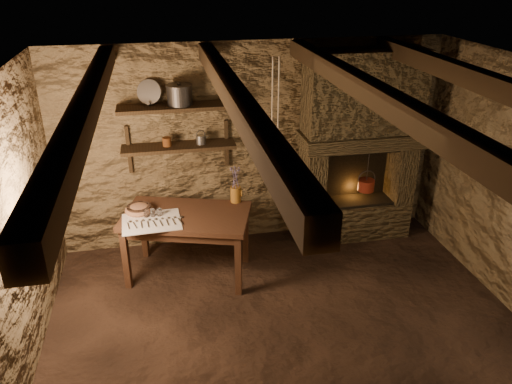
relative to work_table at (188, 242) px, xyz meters
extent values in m
plane|color=black|center=(0.84, -1.28, -0.40)|extent=(4.50, 4.50, 0.00)
cube|color=#4E3B24|center=(0.84, 0.72, 0.80)|extent=(4.50, 0.04, 2.40)
cube|color=#4E3B24|center=(-1.41, -1.28, 0.80)|extent=(0.04, 4.00, 2.40)
cube|color=black|center=(0.84, -1.28, 2.00)|extent=(4.50, 4.00, 0.04)
cube|color=black|center=(-0.66, -1.28, 1.91)|extent=(0.14, 3.95, 0.16)
cube|color=black|center=(0.34, -1.28, 1.91)|extent=(0.14, 3.95, 0.16)
cube|color=black|center=(1.34, -1.28, 1.91)|extent=(0.14, 3.95, 0.16)
cube|color=black|center=(2.34, -1.28, 1.91)|extent=(0.14, 3.95, 0.16)
cube|color=black|center=(-0.01, 0.56, 0.90)|extent=(1.25, 0.30, 0.04)
cube|color=black|center=(-0.01, 0.56, 1.35)|extent=(1.25, 0.30, 0.04)
cube|color=#3D311E|center=(2.09, 0.49, -0.18)|extent=(1.35, 0.45, 0.45)
cube|color=#3D311E|center=(1.53, 0.49, 0.42)|extent=(0.23, 0.45, 0.75)
cube|color=#3D311E|center=(2.66, 0.49, 0.42)|extent=(0.23, 0.45, 0.75)
cube|color=#3D311E|center=(2.09, 0.46, 0.88)|extent=(1.43, 0.51, 0.16)
cube|color=#3D311E|center=(2.09, 0.49, 1.43)|extent=(1.35, 0.45, 0.94)
cube|color=black|center=(2.09, 0.68, 0.42)|extent=(0.90, 0.06, 0.75)
cube|color=#341D12|center=(0.00, 0.00, 0.32)|extent=(1.48, 1.10, 0.06)
cube|color=#341D12|center=(0.00, 0.00, 0.23)|extent=(1.34, 0.96, 0.09)
cube|color=white|center=(-0.36, -0.11, 0.35)|extent=(0.61, 0.50, 0.01)
cylinder|color=#98601D|center=(0.56, 0.19, 0.44)|extent=(0.15, 0.15, 0.18)
torus|color=#98601D|center=(0.62, 0.19, 0.45)|extent=(0.02, 0.10, 0.10)
ellipsoid|color=#905D3E|center=(-0.48, 0.13, 0.38)|extent=(0.33, 0.33, 0.11)
cylinder|color=#2E2A28|center=(0.04, 0.56, 1.47)|extent=(0.33, 0.33, 0.20)
cylinder|color=gray|center=(-0.27, 0.66, 1.50)|extent=(0.29, 0.20, 0.26)
cylinder|color=#532910|center=(-0.13, 0.56, 0.96)|extent=(0.12, 0.12, 0.10)
cylinder|color=maroon|center=(2.21, 0.44, 0.29)|extent=(0.24, 0.24, 0.14)
torus|color=#2E2A28|center=(2.21, 0.44, 0.37)|extent=(0.22, 0.01, 0.22)
cylinder|color=#2E2A28|center=(2.21, 0.44, 0.54)|extent=(0.01, 0.01, 0.44)
camera|label=1|loc=(-0.19, -4.71, 2.79)|focal=35.00mm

